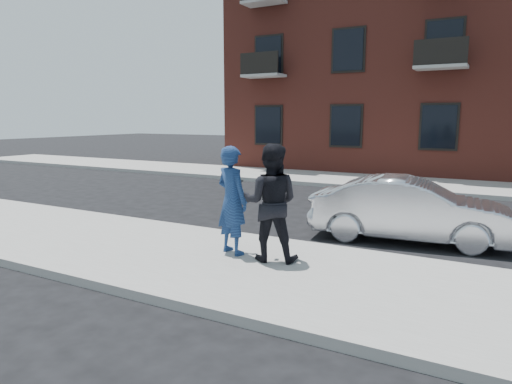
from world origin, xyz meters
The scene contains 9 objects.
ground centered at (0.00, 0.00, 0.00)m, with size 100.00×100.00×0.00m, color black.
near_sidewalk centered at (0.00, -0.25, 0.07)m, with size 50.00×3.50×0.15m, color gray.
near_curb centered at (0.00, 1.55, 0.07)m, with size 50.00×0.10×0.15m, color #999691.
far_sidewalk centered at (0.00, 11.25, 0.07)m, with size 50.00×3.50×0.15m, color gray.
far_curb centered at (0.00, 9.45, 0.07)m, with size 50.00×0.10×0.15m, color #999691.
apartment_building centered at (2.00, 18.00, 6.16)m, with size 24.30×10.30×12.30m.
silver_sedan centered at (0.83, 3.15, 0.67)m, with size 1.41×4.05×1.34m, color silver.
man_hoodie centered at (-1.72, 0.23, 1.12)m, with size 0.82×0.67×1.94m.
man_peacoat centered at (-0.94, 0.20, 1.15)m, with size 1.15×1.01×2.00m.
Camera 1 is at (2.46, -6.56, 2.57)m, focal length 32.00 mm.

